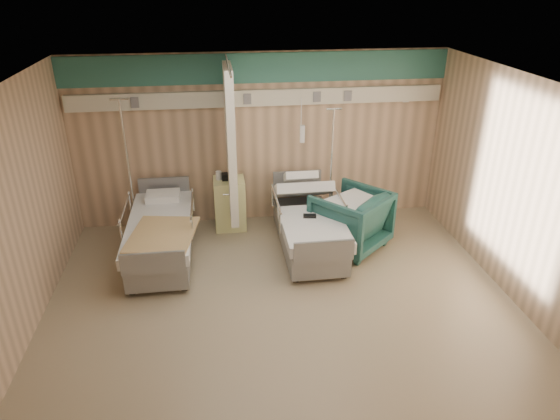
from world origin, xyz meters
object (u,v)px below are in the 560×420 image
at_px(iv_stand_left, 134,208).
at_px(iv_stand_right, 329,202).
at_px(bed_left, 162,240).
at_px(bed_right, 308,230).
at_px(visitor_armchair, 350,220).
at_px(bedside_cabinet, 230,204).

bearing_deg(iv_stand_left, iv_stand_right, -1.59).
bearing_deg(iv_stand_left, bed_left, -60.60).
xyz_separation_m(bed_right, iv_stand_left, (-2.68, 0.85, 0.14)).
distance_m(bed_left, visitor_armchair, 2.85).
bearing_deg(bedside_cabinet, iv_stand_right, -4.73).
bearing_deg(iv_stand_left, bed_right, -17.63).
bearing_deg(bed_right, bed_left, 180.00).
bearing_deg(bed_right, visitor_armchair, -0.39).
bearing_deg(visitor_armchair, bed_left, -41.60).
distance_m(bed_right, iv_stand_left, 2.82).
bearing_deg(iv_stand_right, bedside_cabinet, 175.27).
distance_m(visitor_armchair, iv_stand_left, 3.44).
xyz_separation_m(bed_left, iv_stand_right, (2.70, 0.76, 0.09)).
relative_size(visitor_armchair, iv_stand_right, 0.50).
relative_size(bedside_cabinet, visitor_armchair, 0.84).
height_order(iv_stand_right, iv_stand_left, iv_stand_left).
bearing_deg(bed_left, bedside_cabinet, 40.60).
xyz_separation_m(bed_left, bedside_cabinet, (1.05, 0.90, 0.11)).
relative_size(iv_stand_right, iv_stand_left, 0.90).
height_order(visitor_armchair, iv_stand_left, iv_stand_left).
bearing_deg(iv_stand_left, visitor_armchair, -14.42).
bearing_deg(iv_stand_left, bedside_cabinet, 1.81).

